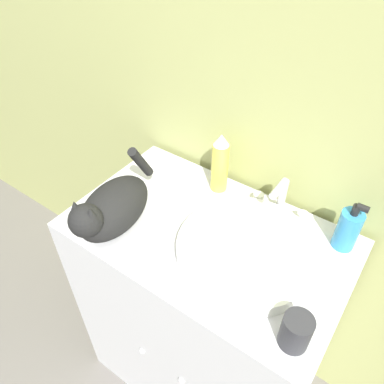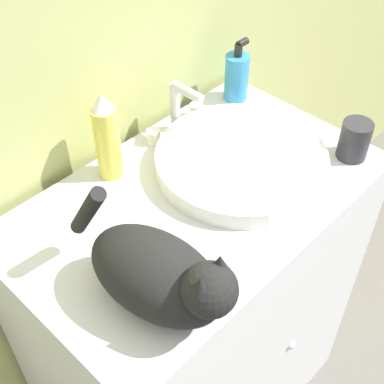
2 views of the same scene
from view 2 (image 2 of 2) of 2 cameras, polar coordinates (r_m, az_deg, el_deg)
vanity_cabinet at (r=1.48m, az=0.45°, el=-13.11°), size 0.81×0.51×0.91m
sink_basin at (r=1.18m, az=5.25°, el=3.36°), size 0.38×0.38×0.04m
faucet at (r=1.26m, az=-1.54°, el=8.67°), size 0.18×0.10×0.13m
cat at (r=0.89m, az=-3.32°, el=-8.81°), size 0.18×0.35×0.20m
soap_bottle at (r=1.38m, az=4.79°, el=12.22°), size 0.06×0.06×0.16m
spray_bottle at (r=1.13m, az=-9.07°, el=5.79°), size 0.05×0.05×0.21m
cup at (r=1.25m, az=16.94°, el=5.32°), size 0.07×0.07×0.09m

